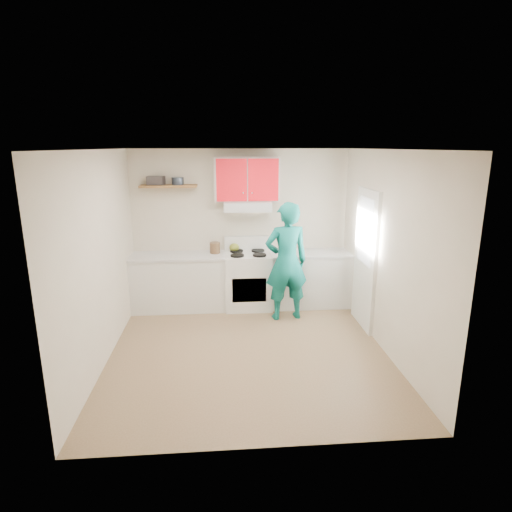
{
  "coord_description": "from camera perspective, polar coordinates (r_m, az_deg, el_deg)",
  "views": [
    {
      "loc": [
        -0.32,
        -5.11,
        2.64
      ],
      "look_at": [
        0.15,
        0.55,
        1.15
      ],
      "focal_mm": 29.54,
      "sensor_mm": 36.0,
      "label": 1
    }
  ],
  "objects": [
    {
      "name": "door_glass",
      "position": [
        6.28,
        14.59,
        3.3
      ],
      "size": [
        0.01,
        0.55,
        0.95
      ],
      "primitive_type": "cube",
      "color": "white",
      "rests_on": "door"
    },
    {
      "name": "back_wall",
      "position": [
        7.15,
        -2.1,
        3.87
      ],
      "size": [
        3.6,
        0.04,
        2.6
      ],
      "primitive_type": "cube",
      "color": "beige",
      "rests_on": "floor"
    },
    {
      "name": "silicone_mat",
      "position": [
        7.05,
        9.17,
        0.23
      ],
      "size": [
        0.31,
        0.27,
        0.01
      ],
      "primitive_type": "cube",
      "rotation": [
        0.0,
        0.0,
        -0.18
      ],
      "color": "red",
      "rests_on": "counter_right"
    },
    {
      "name": "left_wall",
      "position": [
        5.49,
        -20.23,
        -0.36
      ],
      "size": [
        0.04,
        3.8,
        2.6
      ],
      "primitive_type": "cube",
      "color": "beige",
      "rests_on": "floor"
    },
    {
      "name": "ceiling",
      "position": [
        5.12,
        -1.2,
        14.25
      ],
      "size": [
        3.6,
        3.8,
        0.04
      ],
      "primitive_type": "cube",
      "color": "white",
      "rests_on": "floor"
    },
    {
      "name": "kettle",
      "position": [
        7.06,
        -2.96,
        1.16
      ],
      "size": [
        0.21,
        0.21,
        0.14
      ],
      "primitive_type": "ellipsoid",
      "rotation": [
        0.0,
        0.0,
        -0.3
      ],
      "color": "olive",
      "rests_on": "stove"
    },
    {
      "name": "front_wall",
      "position": [
        3.5,
        0.87,
        -7.83
      ],
      "size": [
        3.6,
        0.04,
        2.6
      ],
      "primitive_type": "cube",
      "color": "beige",
      "rests_on": "floor"
    },
    {
      "name": "door",
      "position": [
        6.39,
        14.58,
        -0.44
      ],
      "size": [
        0.05,
        0.85,
        2.05
      ],
      "primitive_type": "cube",
      "color": "white",
      "rests_on": "floor"
    },
    {
      "name": "counter_left",
      "position": [
        7.1,
        -10.35,
        -3.53
      ],
      "size": [
        1.52,
        0.6,
        0.9
      ],
      "primitive_type": "cube",
      "color": "silver",
      "rests_on": "floor"
    },
    {
      "name": "crock",
      "position": [
        6.98,
        -5.58,
        1.03
      ],
      "size": [
        0.19,
        0.19,
        0.2
      ],
      "primitive_type": "cylinder",
      "rotation": [
        0.0,
        0.0,
        0.13
      ],
      "color": "#513923",
      "rests_on": "counter_left"
    },
    {
      "name": "range_hood",
      "position": [
        6.87,
        -1.2,
        6.78
      ],
      "size": [
        0.76,
        0.44,
        0.15
      ],
      "primitive_type": "cube",
      "color": "silver",
      "rests_on": "back_wall"
    },
    {
      "name": "right_wall",
      "position": [
        5.69,
        17.26,
        0.41
      ],
      "size": [
        0.04,
        3.8,
        2.6
      ],
      "primitive_type": "cube",
      "color": "beige",
      "rests_on": "floor"
    },
    {
      "name": "shelf",
      "position": [
        6.94,
        -11.75,
        9.26
      ],
      "size": [
        0.9,
        0.3,
        0.04
      ],
      "primitive_type": "cube",
      "color": "brown",
      "rests_on": "back_wall"
    },
    {
      "name": "counter_right",
      "position": [
        7.21,
        7.18,
        -3.11
      ],
      "size": [
        1.32,
        0.6,
        0.9
      ],
      "primitive_type": "cube",
      "color": "silver",
      "rests_on": "floor"
    },
    {
      "name": "stove",
      "position": [
        7.05,
        -1.09,
        -3.34
      ],
      "size": [
        0.76,
        0.65,
        0.92
      ],
      "primitive_type": "cube",
      "color": "white",
      "rests_on": "floor"
    },
    {
      "name": "upper_cabinets",
      "position": [
        6.88,
        -1.25,
        10.35
      ],
      "size": [
        1.02,
        0.33,
        0.7
      ],
      "primitive_type": "cube",
      "color": "red",
      "rests_on": "back_wall"
    },
    {
      "name": "cutting_board",
      "position": [
        7.06,
        4.71,
        0.44
      ],
      "size": [
        0.29,
        0.22,
        0.02
      ],
      "primitive_type": "cube",
      "rotation": [
        0.0,
        0.0,
        -0.09
      ],
      "color": "olive",
      "rests_on": "counter_right"
    },
    {
      "name": "person",
      "position": [
        6.46,
        4.14,
        -0.77
      ],
      "size": [
        0.73,
        0.53,
        1.84
      ],
      "primitive_type": "imported",
      "rotation": [
        0.0,
        0.0,
        3.28
      ],
      "color": "#0B6660",
      "rests_on": "floor"
    },
    {
      "name": "floor",
      "position": [
        5.76,
        -1.06,
        -12.57
      ],
      "size": [
        3.8,
        3.8,
        0.0
      ],
      "primitive_type": "plane",
      "color": "brown",
      "rests_on": "ground"
    },
    {
      "name": "books",
      "position": [
        7.0,
        -13.41,
        9.92
      ],
      "size": [
        0.29,
        0.22,
        0.14
      ],
      "primitive_type": "cube",
      "rotation": [
        0.0,
        0.0,
        -0.14
      ],
      "color": "#3E3638",
      "rests_on": "shelf"
    },
    {
      "name": "tin",
      "position": [
        6.94,
        -10.55,
        9.95
      ],
      "size": [
        0.24,
        0.24,
        0.12
      ],
      "primitive_type": "cylinder",
      "rotation": [
        0.0,
        0.0,
        0.33
      ],
      "color": "#333D4C",
      "rests_on": "shelf"
    }
  ]
}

